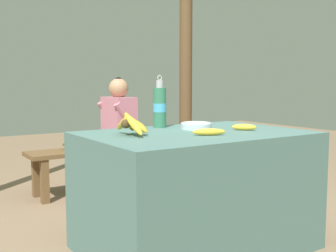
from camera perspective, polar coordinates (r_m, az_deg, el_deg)
The scene contains 11 objects.
ground_plane at distance 2.59m, azimuth 3.72°, elevation -16.06°, with size 12.00×12.00×0.00m, color #846B51.
market_counter at distance 2.48m, azimuth 3.78°, elevation -8.71°, with size 1.26×0.86×0.68m.
banana_bunch_ripe at distance 2.26m, azimuth -5.02°, elevation 0.34°, with size 0.16×0.30×0.14m.
serving_bowl at distance 2.57m, azimuth 3.85°, elevation 0.07°, with size 0.19×0.19×0.04m.
water_bottle at distance 2.66m, azimuth -1.12°, elevation 2.65°, with size 0.08×0.08×0.33m.
loose_banana_front at distance 2.27m, azimuth 5.57°, elevation -0.80°, with size 0.18×0.12×0.04m.
loose_banana_side at distance 2.54m, azimuth 10.28°, elevation -0.15°, with size 0.13×0.13×0.04m.
wooden_bench at distance 3.86m, azimuth -7.29°, elevation -3.65°, with size 1.56×0.32×0.39m.
seated_vendor at distance 3.79m, azimuth -7.29°, elevation -0.03°, with size 0.40×0.39×1.02m.
banana_bunch_green at distance 3.68m, azimuth -12.89°, elevation -2.27°, with size 0.15×0.28×0.13m.
support_post_far at distance 4.75m, azimuth 2.43°, elevation 10.68°, with size 0.14×0.14×2.73m.
Camera 1 is at (-1.45, -1.91, 0.97)m, focal length 45.00 mm.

